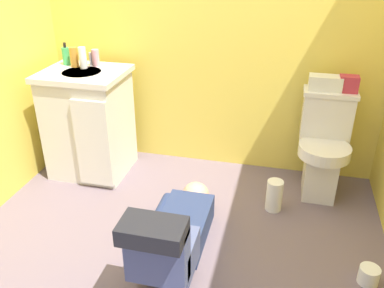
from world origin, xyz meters
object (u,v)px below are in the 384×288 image
tissue_box (325,83)px  toilet_paper_roll (369,275)px  bottle_white (83,58)px  bottle_pink (96,58)px  vanity_cabinet (89,122)px  paper_towel_roll (274,195)px  faucet (91,59)px  person_plumber (174,233)px  toiletry_bag (349,84)px  soap_dispenser (66,56)px  bottle_amber (74,57)px  toilet (323,146)px

tissue_box → toilet_paper_roll: 1.26m
bottle_white → bottle_pink: size_ratio=1.24×
tissue_box → vanity_cabinet: bearing=-173.1°
vanity_cabinet → paper_towel_roll: size_ratio=3.66×
vanity_cabinet → faucet: (-0.00, 0.15, 0.45)m
person_plumber → toiletry_bag: 1.52m
person_plumber → tissue_box: (0.79, 1.03, 0.62)m
paper_towel_roll → vanity_cabinet: bearing=171.9°
person_plumber → bottle_white: (-0.94, 0.89, 0.72)m
bottle_pink → toiletry_bag: bearing=1.9°
toilet_paper_roll → bottle_pink: bearing=154.9°
vanity_cabinet → tissue_box: size_ratio=3.73×
faucet → soap_dispenser: soap_dispenser is taller
vanity_cabinet → bottle_amber: 0.50m
bottle_pink → tissue_box: bearing=2.1°
tissue_box → bottle_white: size_ratio=1.42×
soap_dispenser → toilet_paper_roll: size_ratio=1.51×
person_plumber → bottle_white: size_ratio=6.88×
person_plumber → toilet_paper_roll: (1.08, 0.06, -0.13)m
tissue_box → toiletry_bag: 0.15m
bottle_amber → person_plumber: bearing=-41.9°
bottle_white → paper_towel_roll: bottle_white is taller
vanity_cabinet → bottle_pink: 0.49m
toilet → bottle_pink: (-1.70, 0.03, 0.51)m
toilet_paper_roll → bottle_white: bearing=157.4°
toiletry_bag → toilet_paper_roll: (0.14, -0.97, -0.76)m
soap_dispenser → bottle_white: size_ratio=1.07×
bottle_white → bottle_pink: bearing=47.0°
bottle_pink → paper_towel_roll: 1.64m
toilet_paper_roll → vanity_cabinet: bearing=158.9°
faucet → bottle_white: size_ratio=0.65×
bottle_amber → faucet: bearing=27.8°
paper_towel_roll → person_plumber: bearing=-130.8°
toilet → toilet_paper_roll: toilet is taller
toilet → faucet: faucet is taller
toilet → toiletry_bag: toiletry_bag is taller
vanity_cabinet → person_plumber: size_ratio=0.77×
vanity_cabinet → person_plumber: bearing=-42.1°
paper_towel_roll → toilet_paper_roll: size_ratio=2.03×
person_plumber → toilet_paper_roll: size_ratio=9.68×
vanity_cabinet → faucet: 0.47m
soap_dispenser → tissue_box: bearing=2.4°
person_plumber → bottle_white: bottle_white is taller
faucet → soap_dispenser: (-0.19, -0.02, 0.02)m
faucet → toiletry_bag: bearing=1.8°
faucet → bottle_pink: bearing=-2.4°
soap_dispenser → bottle_amber: 0.09m
vanity_cabinet → bottle_white: bottle_white is taller
toilet → bottle_amber: (-1.85, -0.02, 0.53)m
bottle_amber → toilet_paper_roll: bottle_amber is taller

